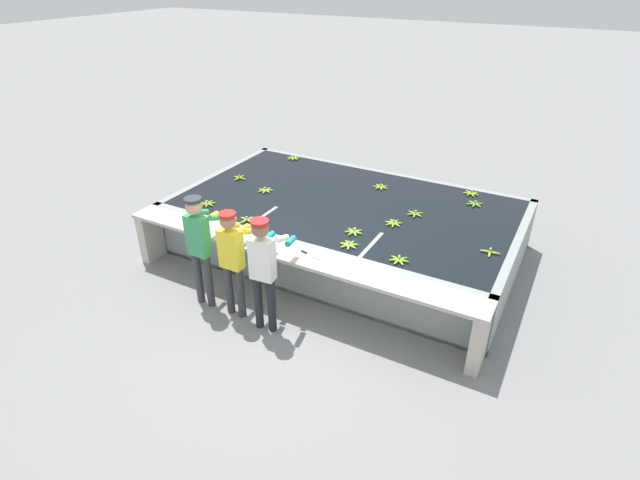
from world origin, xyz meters
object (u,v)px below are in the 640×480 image
at_px(worker_0, 200,241).
at_px(banana_bunch_floating_9, 471,193).
at_px(banana_bunch_floating_0, 475,204).
at_px(worker_1, 233,254).
at_px(banana_bunch_floating_5, 399,260).
at_px(banana_bunch_floating_1, 381,187).
at_px(banana_bunch_floating_6, 293,158).
at_px(banana_bunch_floating_7, 393,223).
at_px(banana_bunch_floating_10, 247,220).
at_px(worker_2, 264,265).
at_px(banana_bunch_floating_12, 239,178).
at_px(banana_bunch_floating_13, 207,204).
at_px(banana_bunch_floating_4, 415,214).
at_px(banana_bunch_floating_11, 265,190).
at_px(knife_0, 308,254).
at_px(banana_bunch_floating_2, 490,252).
at_px(banana_bunch_floating_8, 354,232).
at_px(banana_bunch_floating_3, 349,245).

bearing_deg(worker_0, banana_bunch_floating_9, 52.89).
bearing_deg(banana_bunch_floating_0, worker_0, -131.84).
height_order(worker_1, banana_bunch_floating_5, worker_1).
height_order(banana_bunch_floating_1, banana_bunch_floating_6, same).
bearing_deg(banana_bunch_floating_7, banana_bunch_floating_10, -153.97).
xyz_separation_m(worker_1, worker_2, (0.55, -0.07, 0.04)).
xyz_separation_m(banana_bunch_floating_12, banana_bunch_floating_13, (0.22, -1.17, -0.00)).
bearing_deg(banana_bunch_floating_12, banana_bunch_floating_4, 2.18).
height_order(banana_bunch_floating_1, banana_bunch_floating_7, same).
bearing_deg(banana_bunch_floating_13, banana_bunch_floating_12, 100.79).
xyz_separation_m(banana_bunch_floating_11, knife_0, (1.74, -1.51, -0.01)).
height_order(worker_1, worker_2, worker_2).
height_order(banana_bunch_floating_5, banana_bunch_floating_9, same).
bearing_deg(banana_bunch_floating_9, worker_2, -114.55).
distance_m(worker_2, banana_bunch_floating_5, 1.81).
xyz_separation_m(worker_0, banana_bunch_floating_0, (2.98, 3.33, -0.13)).
bearing_deg(banana_bunch_floating_2, worker_0, -152.40).
xyz_separation_m(worker_2, banana_bunch_floating_7, (0.96, 2.08, -0.10)).
bearing_deg(banana_bunch_floating_13, worker_2, -32.18).
distance_m(banana_bunch_floating_5, banana_bunch_floating_9, 2.69).
xyz_separation_m(banana_bunch_floating_1, banana_bunch_floating_13, (-2.24, -2.03, 0.00)).
bearing_deg(banana_bunch_floating_4, knife_0, -114.95).
height_order(worker_0, banana_bunch_floating_2, worker_0).
bearing_deg(banana_bunch_floating_6, banana_bunch_floating_13, -92.28).
distance_m(worker_0, worker_2, 1.10).
distance_m(banana_bunch_floating_0, banana_bunch_floating_5, 2.32).
distance_m(worker_0, banana_bunch_floating_0, 4.47).
bearing_deg(worker_0, banana_bunch_floating_0, 48.16).
xyz_separation_m(banana_bunch_floating_13, knife_0, (2.26, -0.59, -0.01)).
distance_m(worker_0, banana_bunch_floating_6, 3.85).
height_order(banana_bunch_floating_6, banana_bunch_floating_9, same).
bearing_deg(banana_bunch_floating_6, banana_bunch_floating_8, -42.94).
bearing_deg(banana_bunch_floating_4, worker_1, -124.24).
xyz_separation_m(banana_bunch_floating_1, banana_bunch_floating_6, (-2.14, 0.52, 0.00)).
distance_m(worker_2, banana_bunch_floating_9, 4.16).
relative_size(worker_1, banana_bunch_floating_9, 5.73).
height_order(banana_bunch_floating_0, banana_bunch_floating_10, same).
bearing_deg(banana_bunch_floating_4, banana_bunch_floating_0, 48.27).
relative_size(worker_1, banana_bunch_floating_2, 5.67).
bearing_deg(banana_bunch_floating_6, banana_bunch_floating_3, -46.21).
distance_m(banana_bunch_floating_5, knife_0, 1.24).
xyz_separation_m(banana_bunch_floating_1, banana_bunch_floating_7, (0.72, -1.21, 0.00)).
bearing_deg(banana_bunch_floating_3, banana_bunch_floating_12, 156.11).
bearing_deg(worker_2, worker_0, 177.28).
bearing_deg(banana_bunch_floating_12, banana_bunch_floating_6, 76.84).
bearing_deg(banana_bunch_floating_5, banana_bunch_floating_9, 83.57).
bearing_deg(banana_bunch_floating_1, knife_0, -89.49).
bearing_deg(banana_bunch_floating_2, banana_bunch_floating_11, 176.07).
relative_size(worker_2, banana_bunch_floating_9, 5.94).
height_order(worker_0, banana_bunch_floating_1, worker_0).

